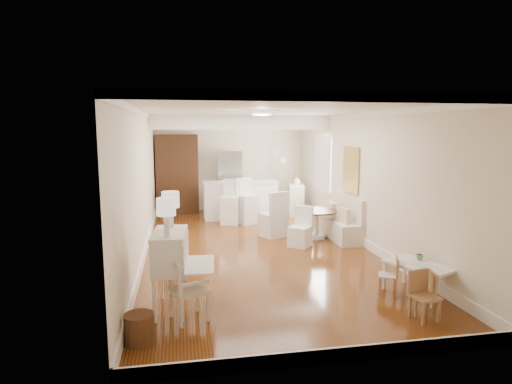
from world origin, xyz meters
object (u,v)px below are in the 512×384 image
object	(u,v)px
slip_chair_near	(300,227)
fridge	(242,181)
wicker_basket	(139,328)
bar_stool_right	(247,201)
kids_table	(418,280)
breakfast_counter	(240,200)
secretary_bureau	(170,271)
bar_stool_left	(231,202)
pantry_cabinet	(177,174)
slip_chair_far	(273,214)
kids_chair_c	(425,296)
kids_chair_b	(388,275)
sideboard	(296,199)
gustavian_armchair	(189,289)
kids_chair_a	(422,293)
dining_table	(316,224)

from	to	relation	value
slip_chair_near	fridge	size ratio (longest dim) A/B	0.47
wicker_basket	fridge	bearing A→B (deg)	73.24
bar_stool_right	kids_table	bearing A→B (deg)	-94.65
slip_chair_near	breakfast_counter	xyz separation A→B (m)	(-0.82, 3.10, 0.09)
secretary_bureau	bar_stool_left	bearing A→B (deg)	79.30
bar_stool_right	pantry_cabinet	xyz separation A→B (m)	(-1.79, 1.77, 0.56)
bar_stool_right	fridge	world-z (taller)	fridge
slip_chair_near	slip_chair_far	size ratio (longest dim) A/B	0.79
kids_chair_c	bar_stool_left	xyz separation A→B (m)	(-1.77, 6.12, 0.26)
breakfast_counter	fridge	distance (m)	1.14
kids_chair_b	sideboard	xyz separation A→B (m)	(0.28, 6.14, 0.15)
secretary_bureau	kids_chair_b	size ratio (longest dim) A/B	1.93
gustavian_armchair	bar_stool_left	size ratio (longest dim) A/B	0.70
kids_chair_a	kids_chair_c	bearing A→B (deg)	-10.47
secretary_bureau	sideboard	bearing A→B (deg)	65.40
kids_chair_c	gustavian_armchair	bearing A→B (deg)	158.36
secretary_bureau	gustavian_armchair	xyz separation A→B (m)	(0.24, -0.35, -0.14)
kids_chair_b	dining_table	xyz separation A→B (m)	(-0.01, 3.39, 0.04)
wicker_basket	dining_table	size ratio (longest dim) A/B	0.37
slip_chair_near	secretary_bureau	bearing A→B (deg)	-92.61
kids_chair_b	bar_stool_left	distance (m)	5.48
dining_table	sideboard	bearing A→B (deg)	83.94
kids_chair_c	bar_stool_left	world-z (taller)	bar_stool_left
secretary_bureau	pantry_cabinet	xyz separation A→B (m)	(0.10, 6.97, 0.60)
kids_table	dining_table	size ratio (longest dim) A/B	1.01
sideboard	slip_chair_far	bearing A→B (deg)	-104.24
kids_chair_b	sideboard	world-z (taller)	sideboard
kids_chair_a	sideboard	world-z (taller)	sideboard
dining_table	kids_chair_b	bearing A→B (deg)	-89.87
slip_chair_far	bar_stool_left	size ratio (longest dim) A/B	0.92
kids_chair_c	bar_stool_left	size ratio (longest dim) A/B	0.56
slip_chair_near	bar_stool_right	distance (m)	2.53
dining_table	pantry_cabinet	world-z (taller)	pantry_cabinet
slip_chair_far	pantry_cabinet	size ratio (longest dim) A/B	0.46
breakfast_counter	sideboard	size ratio (longest dim) A/B	2.24
kids_table	bar_stool_left	world-z (taller)	bar_stool_left
gustavian_armchair	kids_table	world-z (taller)	gustavian_armchair
slip_chair_near	bar_stool_left	world-z (taller)	bar_stool_left
gustavian_armchair	pantry_cabinet	size ratio (longest dim) A/B	0.35
kids_chair_c	sideboard	distance (m)	7.08
pantry_cabinet	sideboard	distance (m)	3.54
bar_stool_right	slip_chair_far	bearing A→B (deg)	-98.98
pantry_cabinet	bar_stool_right	bearing A→B (deg)	-44.64
wicker_basket	pantry_cabinet	distance (m)	7.90
kids_chair_c	pantry_cabinet	bearing A→B (deg)	100.63
fridge	kids_table	bearing A→B (deg)	-77.22
pantry_cabinet	fridge	size ratio (longest dim) A/B	1.28
kids_chair_b	pantry_cabinet	distance (m)	7.65
kids_table	breakfast_counter	xyz separation A→B (m)	(-1.80, 6.00, 0.28)
slip_chair_near	wicker_basket	bearing A→B (deg)	-88.51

